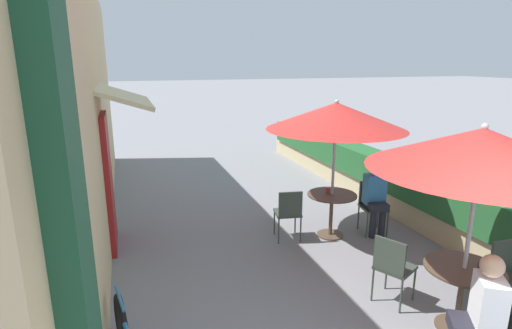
# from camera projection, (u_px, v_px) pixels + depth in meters

# --- Properties ---
(cafe_facade_wall) EXTENTS (0.98, 11.13, 4.20)m
(cafe_facade_wall) POSITION_uv_depth(u_px,v_px,m) (93.00, 112.00, 6.19)
(cafe_facade_wall) COLOR #D6B784
(cafe_facade_wall) RESTS_ON ground_plane
(planter_hedge) EXTENTS (0.60, 10.13, 1.01)m
(planter_hedge) POSITION_uv_depth(u_px,v_px,m) (376.00, 176.00, 8.23)
(planter_hedge) COLOR tan
(planter_hedge) RESTS_ON ground_plane
(patio_table_near) EXTENTS (0.81, 0.81, 0.73)m
(patio_table_near) POSITION_uv_depth(u_px,v_px,m) (462.00, 284.00, 4.27)
(patio_table_near) COLOR brown
(patio_table_near) RESTS_ON ground_plane
(patio_umbrella_near) EXTENTS (2.20, 2.20, 2.27)m
(patio_umbrella_near) POSITION_uv_depth(u_px,v_px,m) (482.00, 149.00, 3.89)
(patio_umbrella_near) COLOR #B7B7BC
(patio_umbrella_near) RESTS_ON ground_plane
(seated_patron_near_left) EXTENTS (0.51, 0.48, 1.25)m
(seated_patron_near_left) POSITION_uv_depth(u_px,v_px,m) (480.00, 313.00, 3.54)
(seated_patron_near_left) COLOR #23232D
(seated_patron_near_left) RESTS_ON ground_plane
(cafe_chair_near_right) EXTENTS (0.42, 0.42, 0.87)m
(cafe_chair_near_right) POSITION_uv_depth(u_px,v_px,m) (510.00, 272.00, 4.54)
(cafe_chair_near_right) COLOR #384238
(cafe_chair_near_right) RESTS_ON ground_plane
(cafe_chair_near_back) EXTENTS (0.54, 0.54, 0.87)m
(cafe_chair_near_back) POSITION_uv_depth(u_px,v_px,m) (393.00, 264.00, 4.72)
(cafe_chair_near_back) COLOR #384238
(cafe_chair_near_back) RESTS_ON ground_plane
(coffee_cup_near) EXTENTS (0.07, 0.07, 0.09)m
(coffee_cup_near) POSITION_uv_depth(u_px,v_px,m) (481.00, 267.00, 4.15)
(coffee_cup_near) COLOR #232328
(coffee_cup_near) RESTS_ON patio_table_near
(patio_table_mid) EXTENTS (0.81, 0.81, 0.73)m
(patio_table_mid) POSITION_uv_depth(u_px,v_px,m) (332.00, 205.00, 6.59)
(patio_table_mid) COLOR brown
(patio_table_mid) RESTS_ON ground_plane
(patio_umbrella_mid) EXTENTS (2.20, 2.20, 2.27)m
(patio_umbrella_mid) POSITION_uv_depth(u_px,v_px,m) (336.00, 116.00, 6.22)
(patio_umbrella_mid) COLOR #B7B7BC
(patio_umbrella_mid) RESTS_ON ground_plane
(cafe_chair_mid_left) EXTENTS (0.46, 0.46, 0.87)m
(cafe_chair_mid_left) POSITION_uv_depth(u_px,v_px,m) (372.00, 203.00, 6.78)
(cafe_chair_mid_left) COLOR #384238
(cafe_chair_mid_left) RESTS_ON ground_plane
(seated_patron_mid_left) EXTENTS (0.38, 0.45, 1.25)m
(seated_patron_mid_left) POSITION_uv_depth(u_px,v_px,m) (376.00, 195.00, 6.63)
(seated_patron_mid_left) COLOR #23232D
(seated_patron_mid_left) RESTS_ON ground_plane
(cafe_chair_mid_right) EXTENTS (0.46, 0.46, 0.87)m
(cafe_chair_mid_right) POSITION_uv_depth(u_px,v_px,m) (289.00, 211.00, 6.41)
(cafe_chair_mid_right) COLOR #384238
(cafe_chair_mid_right) RESTS_ON ground_plane
(coffee_cup_mid) EXTENTS (0.07, 0.07, 0.09)m
(coffee_cup_mid) POSITION_uv_depth(u_px,v_px,m) (328.00, 190.00, 6.61)
(coffee_cup_mid) COLOR #B73D3D
(coffee_cup_mid) RESTS_ON patio_table_mid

